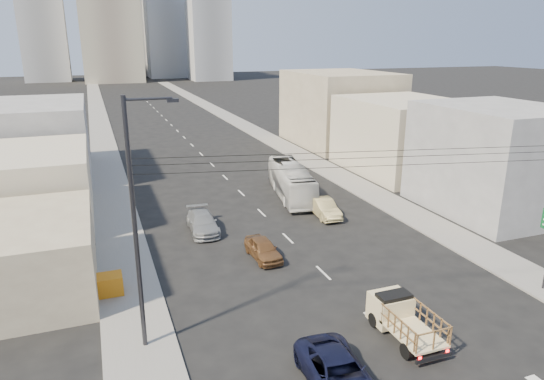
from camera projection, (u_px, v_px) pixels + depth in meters
ground at (396, 343)px, 23.63m from camera, size 420.00×420.00×0.00m
sidewalk_left at (100, 127)px, 82.42m from camera, size 3.50×180.00×0.12m
sidewalk_right at (233, 119)px, 90.22m from camera, size 3.50×180.00×0.12m
lane_dashes at (188, 141)px, 71.10m from camera, size 0.15×104.00×0.01m
flatbed_pickup at (403, 316)px, 23.91m from camera, size 1.95×4.41×1.90m
navy_pickup at (339, 375)px, 20.28m from camera, size 2.81×5.49×1.48m
city_bus at (291, 181)px, 45.49m from camera, size 4.43×11.13×3.02m
sedan_brown at (263, 249)px, 32.69m from camera, size 1.79×4.07×1.36m
sedan_tan at (324, 208)px, 40.52m from camera, size 1.83×4.57×1.48m
sedan_grey at (203, 222)px, 37.29m from camera, size 2.27×5.12×1.46m
streetlamp_left at (137, 222)px, 21.53m from camera, size 2.36×0.25×12.00m
overhead_wires at (392, 158)px, 22.32m from camera, size 23.01×5.02×0.72m
crate_stack at (107, 285)px, 27.85m from camera, size 1.80×1.20×1.14m
bldg_right_near at (495, 159)px, 41.15m from camera, size 10.00×12.00×9.00m
bldg_right_mid at (403, 135)px, 54.00m from camera, size 11.00×14.00×8.00m
bldg_right_far at (339, 108)px, 68.21m from camera, size 12.00×16.00×10.00m
bldg_left_near at (11, 258)px, 27.75m from camera, size 9.00×10.00×4.40m
bldg_left_mid at (16, 189)px, 37.93m from camera, size 11.00×12.00×6.00m
bldg_left_far at (27, 141)px, 50.91m from camera, size 12.00×16.00×8.00m
midrise_ne at (166, 25)px, 189.43m from camera, size 16.00×16.00×40.00m
midrise_nw at (44, 32)px, 171.22m from camera, size 15.00×15.00×34.00m
midrise_back at (131, 20)px, 198.29m from camera, size 18.00×18.00×44.00m
midrise_east at (209, 41)px, 177.27m from camera, size 14.00×14.00×28.00m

